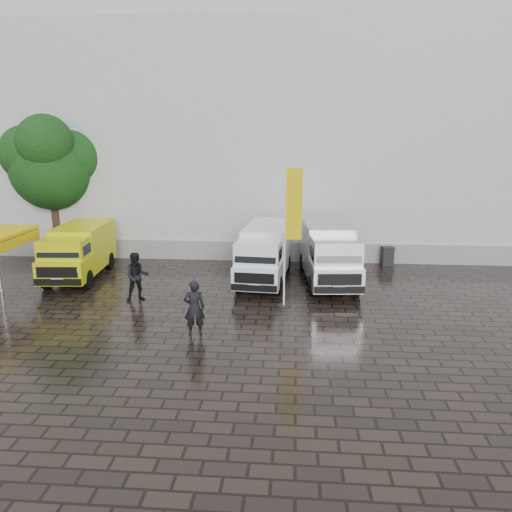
{
  "coord_description": "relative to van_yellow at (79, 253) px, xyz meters",
  "views": [
    {
      "loc": [
        0.84,
        -17.26,
        6.59
      ],
      "look_at": [
        -0.7,
        2.2,
        1.69
      ],
      "focal_mm": 35.0,
      "sensor_mm": 36.0,
      "label": 1
    }
  ],
  "objects": [
    {
      "name": "wheelie_bin",
      "position": [
        14.49,
        3.39,
        -0.7
      ],
      "size": [
        0.63,
        0.63,
        0.96
      ],
      "primitive_type": "cube",
      "rotation": [
        0.0,
        0.0,
        0.09
      ],
      "color": "black",
      "rests_on": "ground"
    },
    {
      "name": "van_yellow",
      "position": [
        0.0,
        0.0,
        0.0
      ],
      "size": [
        2.33,
        5.26,
        2.37
      ],
      "primitive_type": null,
      "rotation": [
        0.0,
        0.0,
        0.07
      ],
      "color": "#CBD20B",
      "rests_on": "ground"
    },
    {
      "name": "hall_plinth",
      "position": [
        10.97,
        3.82,
        -0.68
      ],
      "size": [
        44.0,
        0.15,
        1.0
      ],
      "primitive_type": "cube",
      "color": "gray",
      "rests_on": "ground"
    },
    {
      "name": "person_tent",
      "position": [
        3.6,
        -2.83,
        -0.21
      ],
      "size": [
        1.16,
        1.04,
        1.96
      ],
      "primitive_type": "imported",
      "rotation": [
        0.0,
        0.0,
        0.38
      ],
      "color": "black",
      "rests_on": "ground"
    },
    {
      "name": "van_white",
      "position": [
        8.5,
        0.19,
        0.04
      ],
      "size": [
        2.37,
        5.78,
        2.44
      ],
      "primitive_type": null,
      "rotation": [
        0.0,
        0.0,
        -0.09
      ],
      "color": "white",
      "rests_on": "ground"
    },
    {
      "name": "ground",
      "position": [
        8.97,
        -4.13,
        -1.18
      ],
      "size": [
        120.0,
        120.0,
        0.0
      ],
      "primitive_type": "plane",
      "color": "black",
      "rests_on": "ground"
    },
    {
      "name": "person_front",
      "position": [
        6.57,
        -6.14,
        -0.24
      ],
      "size": [
        0.78,
        0.61,
        1.9
      ],
      "primitive_type": "imported",
      "rotation": [
        0.0,
        0.0,
        3.39
      ],
      "color": "black",
      "rests_on": "ground"
    },
    {
      "name": "exhibition_hall",
      "position": [
        10.97,
        11.87,
        4.82
      ],
      "size": [
        44.0,
        16.0,
        12.0
      ],
      "primitive_type": "cube",
      "color": "silver",
      "rests_on": "ground"
    },
    {
      "name": "van_silver",
      "position": [
        11.31,
        0.27,
        0.12
      ],
      "size": [
        2.54,
        6.16,
        2.6
      ],
      "primitive_type": null,
      "rotation": [
        0.0,
        0.0,
        0.09
      ],
      "color": "#A5A6A9",
      "rests_on": "ground"
    },
    {
      "name": "tree",
      "position": [
        -2.98,
        4.18,
        3.77
      ],
      "size": [
        4.3,
        4.32,
        7.72
      ],
      "color": "black",
      "rests_on": "ground"
    },
    {
      "name": "flagpole",
      "position": [
        9.63,
        -3.08,
        1.93
      ],
      "size": [
        0.88,
        0.5,
        5.51
      ],
      "color": "black",
      "rests_on": "ground"
    }
  ]
}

